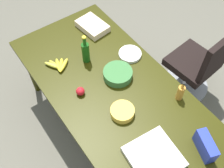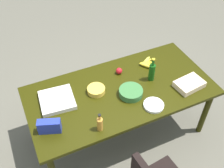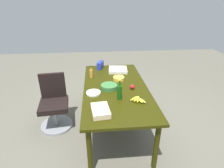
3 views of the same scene
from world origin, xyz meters
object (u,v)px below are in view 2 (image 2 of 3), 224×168
(chip_bowl, at_px, (96,90))
(chip_bag_blue, at_px, (49,126))
(pizza_box, at_px, (57,100))
(banana_bunch, at_px, (146,63))
(apple_red, at_px, (119,71))
(dressing_bottle, at_px, (100,124))
(wine_bottle, at_px, (152,72))
(conference_table, at_px, (121,95))
(salad_bowl, at_px, (131,92))
(paper_plate_stack, at_px, (154,105))
(sheet_cake, at_px, (189,84))

(chip_bowl, height_order, chip_bag_blue, chip_bag_blue)
(pizza_box, bearing_deg, banana_bunch, 12.19)
(chip_bag_blue, bearing_deg, apple_red, 26.25)
(dressing_bottle, distance_m, wine_bottle, 0.93)
(conference_table, bearing_deg, salad_bowl, -57.90)
(chip_bag_blue, bearing_deg, conference_table, 14.16)
(apple_red, bearing_deg, chip_bag_blue, -153.75)
(pizza_box, xyz_separation_m, salad_bowl, (0.78, -0.24, 0.01))
(pizza_box, height_order, wine_bottle, wine_bottle)
(salad_bowl, xyz_separation_m, chip_bag_blue, (-0.95, -0.11, 0.04))
(wine_bottle, relative_size, chip_bag_blue, 1.40)
(paper_plate_stack, bearing_deg, pizza_box, 151.77)
(chip_bowl, xyz_separation_m, banana_bunch, (0.75, 0.18, -0.01))
(sheet_cake, bearing_deg, pizza_box, 164.39)
(chip_bowl, relative_size, wine_bottle, 0.65)
(banana_bunch, xyz_separation_m, chip_bag_blue, (-1.36, -0.49, 0.05))
(conference_table, relative_size, chip_bowl, 10.60)
(dressing_bottle, xyz_separation_m, salad_bowl, (0.49, 0.29, -0.05))
(paper_plate_stack, height_order, wine_bottle, wine_bottle)
(banana_bunch, xyz_separation_m, sheet_cake, (0.25, -0.55, 0.01))
(salad_bowl, bearing_deg, banana_bunch, 42.63)
(paper_plate_stack, bearing_deg, salad_bowl, 119.40)
(salad_bowl, height_order, wine_bottle, wine_bottle)
(salad_bowl, bearing_deg, chip_bowl, 149.17)
(wine_bottle, xyz_separation_m, chip_bag_blue, (-1.28, -0.23, -0.04))
(pizza_box, xyz_separation_m, sheet_cake, (1.44, -0.40, 0.01))
(apple_red, bearing_deg, wine_bottle, -40.08)
(chip_bowl, bearing_deg, wine_bottle, -6.39)
(banana_bunch, relative_size, pizza_box, 0.63)
(conference_table, xyz_separation_m, wine_bottle, (0.40, 0.01, 0.19))
(dressing_bottle, height_order, wine_bottle, wine_bottle)
(conference_table, bearing_deg, chip_bowl, 161.70)
(banana_bunch, height_order, paper_plate_stack, banana_bunch)
(banana_bunch, relative_size, apple_red, 2.97)
(chip_bowl, bearing_deg, chip_bag_blue, -153.27)
(chip_bag_blue, bearing_deg, dressing_bottle, -21.86)
(sheet_cake, bearing_deg, chip_bowl, 160.09)
(conference_table, distance_m, salad_bowl, 0.17)
(conference_table, distance_m, banana_bunch, 0.57)
(paper_plate_stack, distance_m, chip_bag_blue, 1.10)
(apple_red, bearing_deg, conference_table, -111.97)
(dressing_bottle, bearing_deg, sheet_cake, 6.24)
(pizza_box, height_order, salad_bowl, salad_bowl)
(pizza_box, relative_size, salad_bowl, 1.36)
(conference_table, height_order, sheet_cake, sheet_cake)
(dressing_bottle, bearing_deg, chip_bag_blue, 158.14)
(conference_table, height_order, wine_bottle, wine_bottle)
(apple_red, bearing_deg, chip_bowl, -154.56)
(wine_bottle, bearing_deg, salad_bowl, -159.51)
(paper_plate_stack, xyz_separation_m, pizza_box, (-0.92, 0.49, 0.01))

